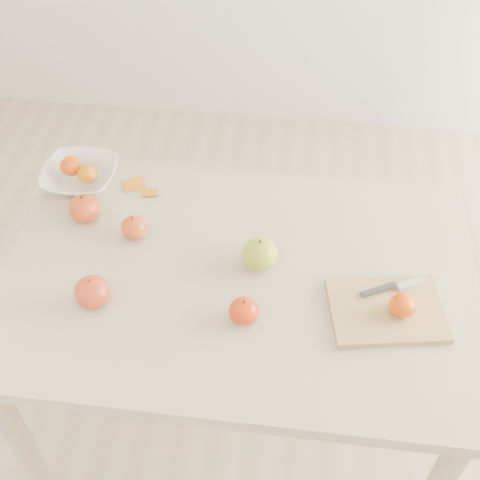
# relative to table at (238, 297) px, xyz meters

# --- Properties ---
(ground) EXTENTS (3.50, 3.50, 0.00)m
(ground) POSITION_rel_table_xyz_m (0.00, 0.00, -0.65)
(ground) COLOR #C6B293
(ground) RESTS_ON ground
(table) EXTENTS (1.20, 0.80, 0.75)m
(table) POSITION_rel_table_xyz_m (0.00, 0.00, 0.00)
(table) COLOR beige
(table) RESTS_ON ground
(cutting_board) EXTENTS (0.30, 0.24, 0.02)m
(cutting_board) POSITION_rel_table_xyz_m (0.37, -0.08, 0.11)
(cutting_board) COLOR tan
(cutting_board) RESTS_ON table
(board_tangerine) EXTENTS (0.06, 0.06, 0.05)m
(board_tangerine) POSITION_rel_table_xyz_m (0.40, -0.09, 0.14)
(board_tangerine) COLOR #DE4407
(board_tangerine) RESTS_ON cutting_board
(fruit_bowl) EXTENTS (0.21, 0.21, 0.05)m
(fruit_bowl) POSITION_rel_table_xyz_m (-0.50, 0.29, 0.12)
(fruit_bowl) COLOR white
(fruit_bowl) RESTS_ON table
(bowl_tangerine_near) EXTENTS (0.06, 0.06, 0.06)m
(bowl_tangerine_near) POSITION_rel_table_xyz_m (-0.52, 0.30, 0.15)
(bowl_tangerine_near) COLOR red
(bowl_tangerine_near) RESTS_ON fruit_bowl
(bowl_tangerine_far) EXTENTS (0.06, 0.06, 0.05)m
(bowl_tangerine_far) POSITION_rel_table_xyz_m (-0.47, 0.27, 0.15)
(bowl_tangerine_far) COLOR #D26607
(bowl_tangerine_far) RESTS_ON fruit_bowl
(orange_peel_a) EXTENTS (0.07, 0.07, 0.01)m
(orange_peel_a) POSITION_rel_table_xyz_m (-0.34, 0.29, 0.10)
(orange_peel_a) COLOR orange
(orange_peel_a) RESTS_ON table
(orange_peel_b) EXTENTS (0.05, 0.04, 0.01)m
(orange_peel_b) POSITION_rel_table_xyz_m (-0.29, 0.27, 0.10)
(orange_peel_b) COLOR orange
(orange_peel_b) RESTS_ON table
(paring_knife) EXTENTS (0.16, 0.08, 0.01)m
(paring_knife) POSITION_rel_table_xyz_m (0.41, -0.01, 0.12)
(paring_knife) COLOR silver
(paring_knife) RESTS_ON cutting_board
(apple_green) EXTENTS (0.09, 0.09, 0.08)m
(apple_green) POSITION_rel_table_xyz_m (0.05, 0.03, 0.14)
(apple_green) COLOR olive
(apple_green) RESTS_ON table
(apple_red_b) EXTENTS (0.07, 0.07, 0.06)m
(apple_red_b) POSITION_rel_table_xyz_m (-0.29, 0.10, 0.13)
(apple_red_b) COLOR maroon
(apple_red_b) RESTS_ON table
(apple_red_e) EXTENTS (0.07, 0.07, 0.06)m
(apple_red_e) POSITION_rel_table_xyz_m (0.03, -0.14, 0.13)
(apple_red_e) COLOR #A80B01
(apple_red_e) RESTS_ON table
(apple_red_a) EXTENTS (0.09, 0.09, 0.08)m
(apple_red_a) POSITION_rel_table_xyz_m (-0.44, 0.14, 0.14)
(apple_red_a) COLOR maroon
(apple_red_a) RESTS_ON table
(apple_red_d) EXTENTS (0.09, 0.09, 0.08)m
(apple_red_d) POSITION_rel_table_xyz_m (-0.33, -0.13, 0.14)
(apple_red_d) COLOR #97120B
(apple_red_d) RESTS_ON table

